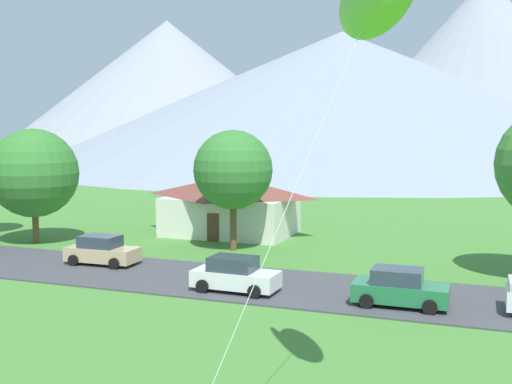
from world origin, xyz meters
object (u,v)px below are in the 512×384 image
Objects in this scene: parked_car_white_east_end at (235,275)px; tree_right_of_center at (34,173)px; house_leftmost at (230,204)px; parked_car_tan_west_end at (102,251)px; tree_left_of_center at (233,170)px; parked_car_green_mid_east at (399,288)px.

tree_right_of_center is at bearing 157.79° from parked_car_white_east_end.
parked_car_tan_west_end is at bearing -103.27° from house_leftmost.
tree_left_of_center reaches higher than parked_car_white_east_end.
parked_car_white_east_end is at bearing -66.63° from house_leftmost.
house_leftmost reaches higher than parked_car_white_east_end.
parked_car_green_mid_east is at bearing -8.68° from parked_car_tan_west_end.
parked_car_tan_west_end is at bearing 171.32° from parked_car_green_mid_east.
tree_right_of_center is 27.14m from parked_car_green_mid_east.
parked_car_green_mid_east is at bearing -46.23° from house_leftmost.
parked_car_tan_west_end is at bearing -28.05° from tree_right_of_center.
parked_car_green_mid_east is (14.47, -15.10, -1.43)m from house_leftmost.
tree_right_of_center is at bearing 151.95° from parked_car_tan_west_end.
tree_left_of_center reaches higher than parked_car_tan_west_end.
parked_car_white_east_end is (4.07, -9.68, -4.41)m from tree_left_of_center.
house_leftmost reaches higher than parked_car_green_mid_east.
parked_car_green_mid_east is (25.86, -7.17, -4.01)m from tree_right_of_center.
parked_car_tan_west_end is (-2.93, -12.44, -1.43)m from house_leftmost.
tree_right_of_center reaches higher than parked_car_white_east_end.
house_leftmost is 14.13m from tree_right_of_center.
parked_car_white_east_end is (6.61, -15.29, -1.43)m from house_leftmost.
tree_right_of_center is (-11.40, -7.94, 2.58)m from house_leftmost.
parked_car_green_mid_east is at bearing 1.36° from parked_car_white_east_end.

